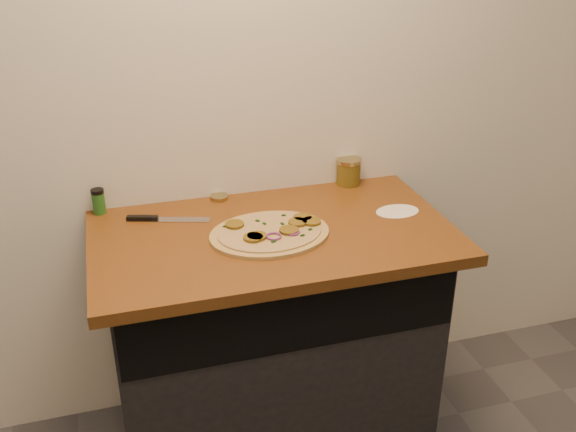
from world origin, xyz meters
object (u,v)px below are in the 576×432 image
object	(u,v)px
pizza	(271,233)
salsa_jar	(349,171)
spice_shaker	(99,201)
chefs_knife	(161,219)

from	to	relation	value
pizza	salsa_jar	world-z (taller)	salsa_jar
salsa_jar	spice_shaker	xyz separation A→B (m)	(-0.93, 0.00, -0.01)
chefs_knife	salsa_jar	distance (m)	0.75
salsa_jar	spice_shaker	distance (m)	0.93
pizza	salsa_jar	distance (m)	0.52
salsa_jar	spice_shaker	size ratio (longest dim) A/B	1.16
pizza	spice_shaker	bearing A→B (deg)	148.09
chefs_knife	spice_shaker	world-z (taller)	spice_shaker
spice_shaker	chefs_knife	bearing A→B (deg)	-30.92
pizza	spice_shaker	distance (m)	0.63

